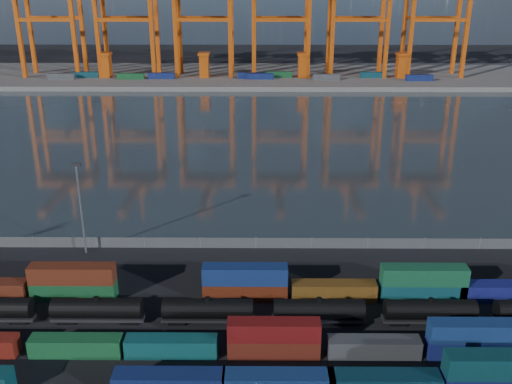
{
  "coord_description": "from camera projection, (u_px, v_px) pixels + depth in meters",
  "views": [
    {
      "loc": [
        0.71,
        -64.0,
        45.75
      ],
      "look_at": [
        0.0,
        30.0,
        10.0
      ],
      "focal_mm": 40.0,
      "sensor_mm": 36.0,
      "label": 1
    }
  ],
  "objects": [
    {
      "name": "yard_light_mast",
      "position": [
        80.0,
        204.0,
        97.29
      ],
      "size": [
        1.6,
        0.4,
        16.6
      ],
      "color": "slate",
      "rests_on": "ground"
    },
    {
      "name": "container_row_mid",
      "position": [
        228.0,
        343.0,
        72.78
      ],
      "size": [
        142.13,
        2.4,
        5.11
      ],
      "color": "#3F4244",
      "rests_on": "ground"
    },
    {
      "name": "harbor_water",
      "position": [
        258.0,
        135.0,
        174.22
      ],
      "size": [
        700.0,
        700.0,
        0.0
      ],
      "primitive_type": "plane",
      "color": "#273339",
      "rests_on": "ground"
    },
    {
      "name": "quay_containers",
      "position": [
        234.0,
        76.0,
        257.68
      ],
      "size": [
        172.58,
        10.99,
        2.6
      ],
      "color": "navy",
      "rests_on": "far_quay"
    },
    {
      "name": "straddle_carriers",
      "position": [
        253.0,
        64.0,
        260.25
      ],
      "size": [
        140.0,
        7.0,
        11.1
      ],
      "color": "#C44A0D",
      "rests_on": "far_quay"
    },
    {
      "name": "container_row_south",
      "position": [
        161.0,
        378.0,
        65.98
      ],
      "size": [
        140.87,
        2.64,
        5.64
      ],
      "color": "#484B4E",
      "rests_on": "ground"
    },
    {
      "name": "tanker_string",
      "position": [
        153.0,
        310.0,
        79.67
      ],
      "size": [
        121.58,
        2.81,
        4.02
      ],
      "color": "black",
      "rests_on": "ground"
    },
    {
      "name": "container_row_north",
      "position": [
        275.0,
        286.0,
        85.48
      ],
      "size": [
        141.93,
        2.59,
        5.51
      ],
      "color": "navy",
      "rests_on": "ground"
    },
    {
      "name": "ground",
      "position": [
        254.0,
        342.0,
        76.08
      ],
      "size": [
        700.0,
        700.0,
        0.0
      ],
      "primitive_type": "plane",
      "color": "black",
      "rests_on": "ground"
    },
    {
      "name": "waterfront_fence",
      "position": [
        256.0,
        243.0,
        101.9
      ],
      "size": [
        160.12,
        0.12,
        2.2
      ],
      "color": "#595B5E",
      "rests_on": "ground"
    },
    {
      "name": "far_quay",
      "position": [
        259.0,
        76.0,
        272.01
      ],
      "size": [
        700.0,
        70.0,
        2.0
      ],
      "primitive_type": "cube",
      "color": "#514F4C",
      "rests_on": "ground"
    }
  ]
}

